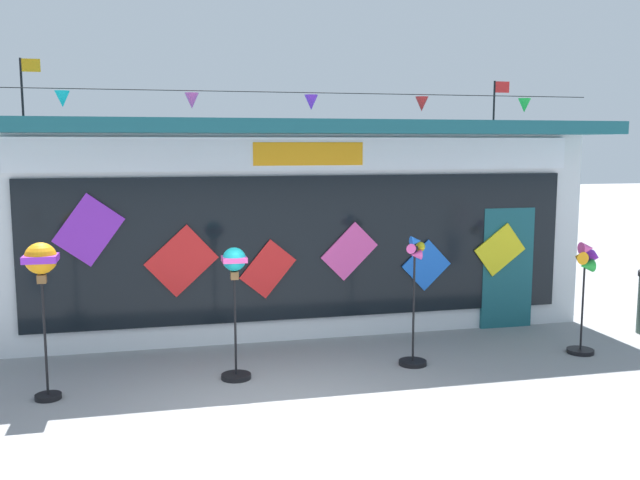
{
  "coord_description": "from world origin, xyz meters",
  "views": [
    {
      "loc": [
        -1.35,
        -7.43,
        3.04
      ],
      "look_at": [
        0.97,
        2.31,
        1.67
      ],
      "focal_mm": 39.42,
      "sensor_mm": 36.0,
      "label": 1
    }
  ],
  "objects_px": {
    "wind_spinner_far_left": "(41,271)",
    "wind_spinner_center_right": "(585,282)",
    "kite_shop_building": "(278,214)",
    "wind_spinner_center_left": "(414,300)",
    "wind_spinner_left": "(235,285)"
  },
  "relations": [
    {
      "from": "wind_spinner_left",
      "to": "wind_spinner_center_right",
      "type": "distance_m",
      "value": 5.04
    },
    {
      "from": "wind_spinner_center_left",
      "to": "wind_spinner_center_right",
      "type": "relative_size",
      "value": 1.09
    },
    {
      "from": "wind_spinner_far_left",
      "to": "wind_spinner_center_left",
      "type": "distance_m",
      "value": 4.78
    },
    {
      "from": "wind_spinner_left",
      "to": "wind_spinner_center_right",
      "type": "bearing_deg",
      "value": -0.79
    },
    {
      "from": "kite_shop_building",
      "to": "wind_spinner_center_left",
      "type": "distance_m",
      "value": 4.47
    },
    {
      "from": "wind_spinner_far_left",
      "to": "wind_spinner_center_right",
      "type": "bearing_deg",
      "value": 1.15
    },
    {
      "from": "kite_shop_building",
      "to": "wind_spinner_far_left",
      "type": "height_order",
      "value": "kite_shop_building"
    },
    {
      "from": "wind_spinner_center_left",
      "to": "kite_shop_building",
      "type": "bearing_deg",
      "value": 104.97
    },
    {
      "from": "wind_spinner_center_left",
      "to": "wind_spinner_center_right",
      "type": "xyz_separation_m",
      "value": [
        2.59,
        -0.06,
        0.15
      ]
    },
    {
      "from": "wind_spinner_left",
      "to": "wind_spinner_far_left",
      "type": "bearing_deg",
      "value": -174.58
    },
    {
      "from": "wind_spinner_far_left",
      "to": "wind_spinner_center_right",
      "type": "distance_m",
      "value": 7.34
    },
    {
      "from": "wind_spinner_left",
      "to": "wind_spinner_center_left",
      "type": "bearing_deg",
      "value": -0.16
    },
    {
      "from": "kite_shop_building",
      "to": "wind_spinner_center_right",
      "type": "height_order",
      "value": "kite_shop_building"
    },
    {
      "from": "wind_spinner_center_right",
      "to": "wind_spinner_left",
      "type": "bearing_deg",
      "value": 179.21
    },
    {
      "from": "kite_shop_building",
      "to": "wind_spinner_center_right",
      "type": "distance_m",
      "value": 5.73
    }
  ]
}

